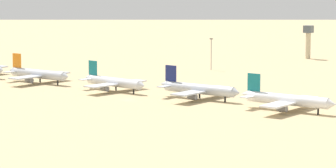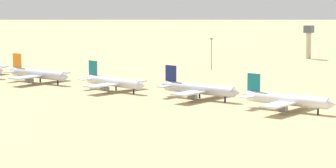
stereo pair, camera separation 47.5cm
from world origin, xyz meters
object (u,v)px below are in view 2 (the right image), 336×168
at_px(parked_jet_orange_2, 38,74).
at_px(parked_jet_teal_3, 114,82).
at_px(parked_jet_teal_5, 286,100).
at_px(parked_jet_navy_4, 198,89).
at_px(light_pole_mid, 211,52).
at_px(control_tower, 309,39).

relative_size(parked_jet_orange_2, parked_jet_teal_3, 1.06).
height_order(parked_jet_teal_3, parked_jet_teal_5, parked_jet_teal_5).
bearing_deg(parked_jet_teal_5, parked_jet_navy_4, 173.47).
bearing_deg(parked_jet_teal_5, light_pole_mid, 135.25).
height_order(parked_jet_navy_4, control_tower, control_tower).
height_order(parked_jet_teal_3, control_tower, control_tower).
distance_m(parked_jet_orange_2, parked_jet_teal_3, 48.86).
distance_m(parked_jet_orange_2, parked_jet_teal_5, 138.69).
relative_size(parked_jet_teal_3, control_tower, 1.87).
height_order(parked_jet_navy_4, light_pole_mid, light_pole_mid).
bearing_deg(control_tower, light_pole_mid, -101.48).
distance_m(parked_jet_teal_3, parked_jet_teal_5, 89.84).
bearing_deg(control_tower, parked_jet_teal_3, -93.18).
bearing_deg(parked_jet_orange_2, control_tower, 76.02).
xyz_separation_m(parked_jet_orange_2, parked_jet_teal_5, (138.37, -9.41, -0.04)).
height_order(parked_jet_orange_2, parked_jet_teal_5, parked_jet_orange_2).
bearing_deg(parked_jet_teal_3, control_tower, 96.04).
bearing_deg(parked_jet_navy_4, parked_jet_orange_2, -178.21).
relative_size(parked_jet_orange_2, light_pole_mid, 2.36).
xyz_separation_m(parked_jet_teal_3, parked_jet_teal_5, (89.57, -6.85, 0.20)).
relative_size(parked_jet_orange_2, parked_jet_navy_4, 1.01).
relative_size(parked_jet_navy_4, parked_jet_teal_5, 1.00).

